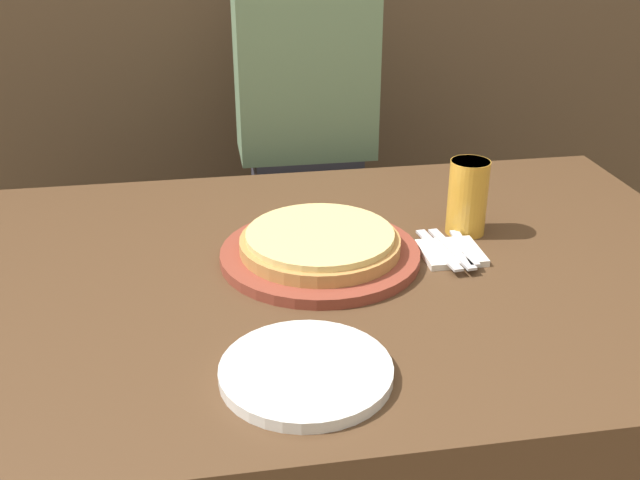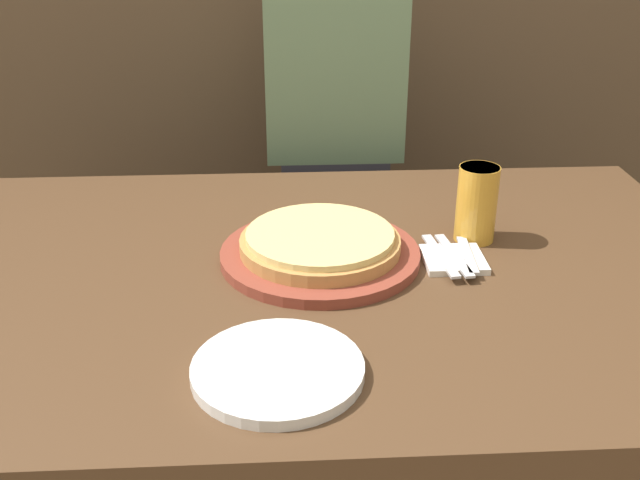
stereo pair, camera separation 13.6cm
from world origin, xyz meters
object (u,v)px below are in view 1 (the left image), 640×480
object	(u,v)px
dinner_knife	(451,249)
spoon	(464,248)
dinner_plate	(306,372)
diner_person	(306,175)
beer_glass	(468,194)
fork	(439,250)
pizza_on_board	(320,248)

from	to	relation	value
dinner_knife	spoon	distance (m)	0.03
dinner_plate	diner_person	size ratio (longest dim) A/B	0.19
beer_glass	dinner_knife	size ratio (longest dim) A/B	0.86
beer_glass	dinner_plate	distance (m)	0.58
fork	beer_glass	bearing A→B (deg)	48.49
beer_glass	diner_person	size ratio (longest dim) A/B	0.12
dinner_knife	diner_person	xyz separation A→B (m)	(-0.17, 0.69, -0.10)
pizza_on_board	dinner_knife	size ratio (longest dim) A/B	2.13
beer_glass	dinner_plate	xyz separation A→B (m)	(-0.38, -0.43, -0.07)
dinner_knife	spoon	size ratio (longest dim) A/B	1.18
beer_glass	dinner_plate	world-z (taller)	beer_glass
pizza_on_board	dinner_knife	xyz separation A→B (m)	(0.24, -0.02, -0.01)
pizza_on_board	spoon	distance (m)	0.27
diner_person	fork	bearing A→B (deg)	-78.01
diner_person	pizza_on_board	bearing A→B (deg)	-96.23
pizza_on_board	spoon	world-z (taller)	pizza_on_board
beer_glass	dinner_knife	bearing A→B (deg)	-122.02
pizza_on_board	diner_person	bearing A→B (deg)	83.77
dinner_knife	beer_glass	bearing A→B (deg)	57.98
diner_person	dinner_knife	bearing A→B (deg)	-76.03
pizza_on_board	fork	bearing A→B (deg)	-6.50
beer_glass	diner_person	world-z (taller)	diner_person
beer_glass	fork	size ratio (longest dim) A/B	0.86
dinner_knife	pizza_on_board	bearing A→B (deg)	174.16
dinner_plate	fork	world-z (taller)	dinner_plate
beer_glass	spoon	xyz separation A→B (m)	(-0.04, -0.10, -0.07)
pizza_on_board	beer_glass	size ratio (longest dim) A/B	2.46
pizza_on_board	dinner_plate	xyz separation A→B (m)	(-0.08, -0.35, -0.02)
fork	dinner_knife	size ratio (longest dim) A/B	1.00
dinner_knife	spoon	world-z (taller)	same
pizza_on_board	dinner_plate	distance (m)	0.36
dinner_plate	dinner_knife	distance (m)	0.46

